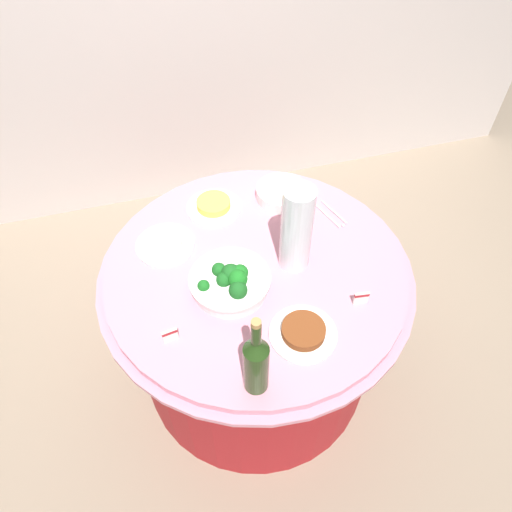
% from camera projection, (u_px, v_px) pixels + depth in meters
% --- Properties ---
extents(ground_plane, '(6.00, 6.00, 0.00)m').
position_uv_depth(ground_plane, '(256.00, 364.00, 2.26)').
color(ground_plane, gray).
extents(buffet_table, '(1.16, 1.16, 0.74)m').
position_uv_depth(buffet_table, '(256.00, 321.00, 1.98)').
color(buffet_table, maroon).
rests_on(buffet_table, ground_plane).
extents(broccoli_bowl, '(0.28, 0.28, 0.12)m').
position_uv_depth(broccoli_bowl, '(230.00, 282.00, 1.60)').
color(broccoli_bowl, white).
rests_on(broccoli_bowl, buffet_table).
extents(plate_stack, '(0.21, 0.21, 0.05)m').
position_uv_depth(plate_stack, '(282.00, 193.00, 1.93)').
color(plate_stack, white).
rests_on(plate_stack, buffet_table).
extents(wine_bottle, '(0.07, 0.07, 0.34)m').
position_uv_depth(wine_bottle, '(256.00, 363.00, 1.30)').
color(wine_bottle, '#213B15').
rests_on(wine_bottle, buffet_table).
extents(decorative_fruit_vase, '(0.11, 0.11, 0.34)m').
position_uv_depth(decorative_fruit_vase, '(296.00, 233.00, 1.60)').
color(decorative_fruit_vase, silver).
rests_on(decorative_fruit_vase, buffet_table).
extents(serving_tongs, '(0.09, 0.17, 0.01)m').
position_uv_depth(serving_tongs, '(332.00, 215.00, 1.87)').
color(serving_tongs, silver).
rests_on(serving_tongs, buffet_table).
extents(food_plate_fried_egg, '(0.22, 0.22, 0.04)m').
position_uv_depth(food_plate_fried_egg, '(214.00, 206.00, 1.89)').
color(food_plate_fried_egg, white).
rests_on(food_plate_fried_egg, buffet_table).
extents(food_plate_stir_fry, '(0.22, 0.22, 0.04)m').
position_uv_depth(food_plate_stir_fry, '(303.00, 332.00, 1.50)').
color(food_plate_stir_fry, white).
rests_on(food_plate_stir_fry, buffet_table).
extents(food_plate_rice, '(0.22, 0.22, 0.03)m').
position_uv_depth(food_plate_rice, '(165.00, 244.00, 1.76)').
color(food_plate_rice, white).
rests_on(food_plate_rice, buffet_table).
extents(label_placard_front, '(0.05, 0.01, 0.05)m').
position_uv_depth(label_placard_front, '(293.00, 224.00, 1.80)').
color(label_placard_front, white).
rests_on(label_placard_front, buffet_table).
extents(label_placard_mid, '(0.05, 0.02, 0.05)m').
position_uv_depth(label_placard_mid, '(170.00, 335.00, 1.47)').
color(label_placard_mid, white).
rests_on(label_placard_mid, buffet_table).
extents(label_placard_rear, '(0.05, 0.01, 0.05)m').
position_uv_depth(label_placard_rear, '(361.00, 298.00, 1.57)').
color(label_placard_rear, white).
rests_on(label_placard_rear, buffet_table).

